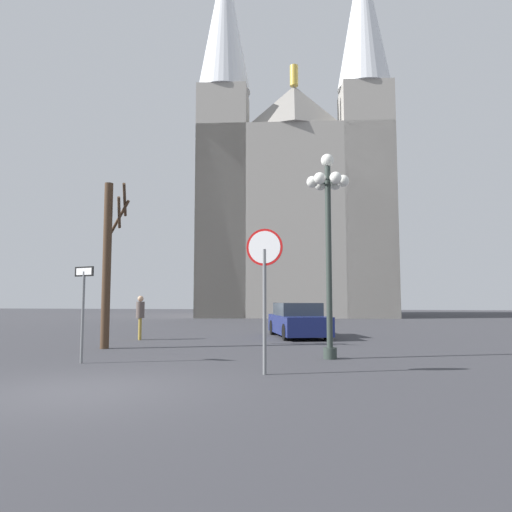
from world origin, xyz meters
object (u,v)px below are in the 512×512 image
Objects in this scene: cathedral at (293,200)px; stop_sign at (265,271)px; one_way_arrow_sign at (83,302)px; parked_car_near_navy at (298,321)px; bare_tree at (108,260)px; pedestrian_walking at (140,313)px; street_lamp at (328,219)px.

cathedral is 10.85× the size of stop_sign.
cathedral is 33.93m from stop_sign.
one_way_arrow_sign is 0.52× the size of parked_car_near_navy.
parked_car_near_navy is at bearing 89.38° from stop_sign.
cathedral is 14.03× the size of one_way_arrow_sign.
bare_tree is 3.67m from pedestrian_walking.
stop_sign is 9.90m from parked_car_near_navy.
bare_tree is at bearing 106.79° from one_way_arrow_sign.
street_lamp is at bearing 63.95° from stop_sign.
bare_tree reaches higher than stop_sign.
parked_car_near_navy is at bearing 61.01° from one_way_arrow_sign.
pedestrian_walking is at bearing 100.14° from one_way_arrow_sign.
one_way_arrow_sign is at bearing 167.61° from stop_sign.
one_way_arrow_sign is 3.71m from bare_tree.
cathedral is 25.17m from parked_car_near_navy.
one_way_arrow_sign is at bearing -79.86° from pedestrian_walking.
one_way_arrow_sign is 6.63m from pedestrian_walking.
street_lamp is 7.34m from bare_tree.
street_lamp reaches higher than one_way_arrow_sign.
parked_car_near_navy is 2.72× the size of pedestrian_walking.
one_way_arrow_sign is at bearing -73.21° from bare_tree.
parked_car_near_navy is (1.76, -23.04, -9.98)m from cathedral.
parked_car_near_navy is at bearing 42.86° from bare_tree.
street_lamp is (6.12, 1.79, 2.24)m from one_way_arrow_sign.
parked_car_near_navy is (0.11, 9.78, -1.52)m from stop_sign.
street_lamp reaches higher than bare_tree.
street_lamp reaches higher than parked_car_near_navy.
bare_tree is at bearing -98.17° from cathedral.
cathedral reaches higher than pedestrian_walking.
parked_car_near_navy is at bearing -85.63° from cathedral.
pedestrian_walking is (-1.16, 6.51, -0.49)m from one_way_arrow_sign.
street_lamp is at bearing -84.22° from cathedral.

